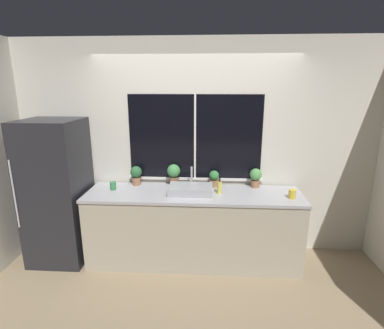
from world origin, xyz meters
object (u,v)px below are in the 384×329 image
at_px(potted_plant_center_right, 214,179).
at_px(soap_bottle, 219,187).
at_px(refrigerator, 57,192).
at_px(sink, 191,189).
at_px(potted_plant_far_left, 136,174).
at_px(potted_plant_far_right, 256,177).
at_px(mug_yellow, 292,194).
at_px(potted_plant_center_left, 174,173).
at_px(mug_green, 113,186).

distance_m(potted_plant_center_right, soap_bottle, 0.26).
bearing_deg(refrigerator, sink, 0.28).
relative_size(potted_plant_center_right, soap_bottle, 1.09).
xyz_separation_m(potted_plant_far_left, potted_plant_far_right, (1.51, 0.00, -0.00)).
relative_size(soap_bottle, mug_yellow, 1.81).
bearing_deg(potted_plant_center_left, potted_plant_far_left, -180.00).
xyz_separation_m(soap_bottle, mug_yellow, (0.82, -0.11, -0.03)).
xyz_separation_m(potted_plant_center_right, potted_plant_far_right, (0.52, 0.00, 0.04)).
distance_m(refrigerator, potted_plant_center_right, 1.94).
bearing_deg(potted_plant_far_right, mug_yellow, -45.18).
relative_size(sink, potted_plant_far_right, 2.14).
distance_m(refrigerator, mug_yellow, 2.79).
bearing_deg(sink, mug_green, 176.60).
height_order(mug_green, mug_yellow, mug_yellow).
height_order(refrigerator, sink, refrigerator).
relative_size(refrigerator, potted_plant_far_right, 7.29).
relative_size(potted_plant_far_left, potted_plant_center_right, 1.20).
relative_size(sink, soap_bottle, 2.72).
xyz_separation_m(potted_plant_center_left, potted_plant_far_right, (1.03, -0.00, -0.03)).
distance_m(potted_plant_far_left, mug_yellow, 1.91).
xyz_separation_m(potted_plant_center_left, soap_bottle, (0.57, -0.26, -0.09)).
distance_m(soap_bottle, mug_green, 1.30).
xyz_separation_m(sink, mug_green, (-0.96, 0.06, 0.00)).
relative_size(potted_plant_center_left, mug_yellow, 2.67).
xyz_separation_m(refrigerator, sink, (1.63, 0.01, 0.06)).
relative_size(potted_plant_far_left, potted_plant_far_right, 1.02).
height_order(sink, potted_plant_far_right, sink).
bearing_deg(potted_plant_far_right, soap_bottle, -150.69).
height_order(refrigerator, soap_bottle, refrigerator).
xyz_separation_m(potted_plant_far_right, soap_bottle, (-0.46, -0.26, -0.06)).
relative_size(sink, potted_plant_center_left, 1.85).
distance_m(potted_plant_far_left, mug_green, 0.33).
bearing_deg(potted_plant_center_left, soap_bottle, -24.15).
height_order(sink, mug_green, sink).
distance_m(potted_plant_far_right, mug_green, 1.77).
distance_m(potted_plant_far_right, mug_yellow, 0.52).
bearing_deg(soap_bottle, potted_plant_far_left, 166.35).
height_order(refrigerator, mug_green, refrigerator).
relative_size(potted_plant_center_right, mug_yellow, 1.97).
height_order(potted_plant_center_right, soap_bottle, potted_plant_center_right).
height_order(potted_plant_far_left, soap_bottle, potted_plant_far_left).
bearing_deg(mug_green, mug_yellow, -4.43).
bearing_deg(mug_green, potted_plant_center_left, 15.39).
distance_m(soap_bottle, mug_yellow, 0.83).
relative_size(refrigerator, potted_plant_center_right, 8.53).
xyz_separation_m(sink, potted_plant_center_left, (-0.23, 0.26, 0.12)).
bearing_deg(mug_green, soap_bottle, -2.48).
bearing_deg(potted_plant_far_right, sink, -162.15).
relative_size(refrigerator, sink, 3.40).
height_order(refrigerator, potted_plant_far_left, refrigerator).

